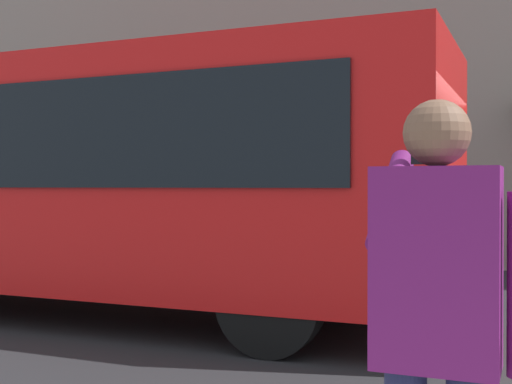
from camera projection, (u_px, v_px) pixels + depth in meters
ground_plane at (366, 337)px, 6.94m from camera, size 60.00×60.00×0.00m
red_bus at (76, 177)px, 8.32m from camera, size 9.05×2.54×3.08m
pedestrian_photographer at (438, 316)px, 2.20m from camera, size 0.53×0.52×1.70m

